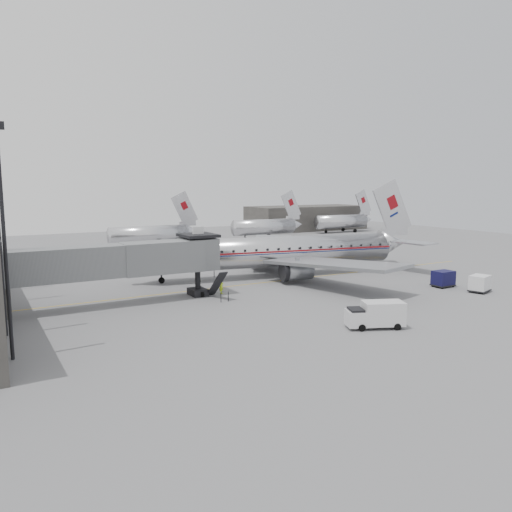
# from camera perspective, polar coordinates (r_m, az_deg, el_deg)

# --- Properties ---
(ground) EXTENTS (160.00, 160.00, 0.00)m
(ground) POSITION_cam_1_polar(r_m,az_deg,el_deg) (53.49, 4.12, -4.14)
(ground) COLOR slate
(ground) RESTS_ON ground
(hangar) EXTENTS (30.00, 12.00, 6.00)m
(hangar) POSITION_cam_1_polar(r_m,az_deg,el_deg) (127.50, 5.79, 4.36)
(hangar) COLOR #353230
(hangar) RESTS_ON ground
(apron_line) EXTENTS (60.00, 0.15, 0.01)m
(apron_line) POSITION_cam_1_polar(r_m,az_deg,el_deg) (60.01, 3.28, -2.77)
(apron_line) COLOR gold
(apron_line) RESTS_ON ground
(jet_bridge) EXTENTS (21.00, 6.20, 7.10)m
(jet_bridge) POSITION_cam_1_polar(r_m,az_deg,el_deg) (49.12, -14.66, -0.53)
(jet_bridge) COLOR #595C5E
(jet_bridge) RESTS_ON ground
(distant_aircraft_near) EXTENTS (16.39, 3.20, 10.26)m
(distant_aircraft_near) POSITION_cam_1_polar(r_m,az_deg,el_deg) (90.00, -12.01, 2.48)
(distant_aircraft_near) COLOR silver
(distant_aircraft_near) RESTS_ON ground
(distant_aircraft_mid) EXTENTS (16.39, 3.20, 10.26)m
(distant_aircraft_mid) POSITION_cam_1_polar(r_m,az_deg,el_deg) (104.44, 1.00, 3.42)
(distant_aircraft_mid) COLOR silver
(distant_aircraft_mid) RESTS_ON ground
(distant_aircraft_far) EXTENTS (16.39, 3.20, 10.26)m
(distant_aircraft_far) POSITION_cam_1_polar(r_m,az_deg,el_deg) (121.59, 9.78, 3.98)
(distant_aircraft_far) COLOR silver
(distant_aircraft_far) RESTS_ON ground
(airliner) EXTENTS (38.20, 35.10, 12.17)m
(airliner) POSITION_cam_1_polar(r_m,az_deg,el_deg) (62.64, 2.95, 0.53)
(airliner) COLOR silver
(airliner) RESTS_ON ground
(service_van) EXTENTS (4.88, 3.44, 2.15)m
(service_van) POSITION_cam_1_polar(r_m,az_deg,el_deg) (41.17, 13.53, -6.49)
(service_van) COLOR silver
(service_van) RESTS_ON ground
(baggage_cart_navy) EXTENTS (2.33, 1.79, 1.82)m
(baggage_cart_navy) POSITION_cam_1_polar(r_m,az_deg,el_deg) (59.66, 20.61, -2.41)
(baggage_cart_navy) COLOR #0F0D37
(baggage_cart_navy) RESTS_ON ground
(baggage_cart_white) EXTENTS (2.71, 2.34, 1.81)m
(baggage_cart_white) POSITION_cam_1_polar(r_m,az_deg,el_deg) (58.28, 24.20, -2.86)
(baggage_cart_white) COLOR silver
(baggage_cart_white) RESTS_ON ground
(ramp_worker) EXTENTS (0.75, 0.75, 1.76)m
(ramp_worker) POSITION_cam_1_polar(r_m,az_deg,el_deg) (52.47, -3.98, -3.40)
(ramp_worker) COLOR #C1EE1C
(ramp_worker) RESTS_ON ground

